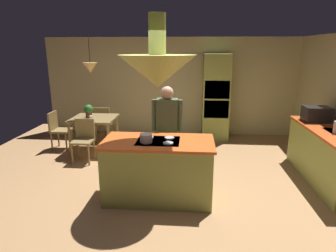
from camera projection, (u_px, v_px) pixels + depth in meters
ground at (160, 191)px, 4.79m from camera, size 8.16×8.16×0.00m
wall_back at (173, 87)px, 7.79m from camera, size 6.80×0.10×2.55m
kitchen_island at (158, 169)px, 4.48m from camera, size 1.67×0.88×0.95m
counter_run_right at (327, 156)px, 5.03m from camera, size 0.73×2.18×0.93m
oven_tower at (216, 97)px, 7.36m from camera, size 0.66×0.62×2.14m
dining_table at (94, 122)px, 6.58m from camera, size 0.97×0.90×0.76m
person_at_island at (167, 127)px, 5.03m from camera, size 0.53×0.22×1.65m
range_hood at (157, 69)px, 4.09m from camera, size 1.10×1.10×1.00m
pendant_light_over_table at (90, 68)px, 6.27m from camera, size 0.32×0.32×0.82m
chair_facing_island at (84, 137)px, 5.98m from camera, size 0.40×0.40×0.87m
chair_by_back_wall at (103, 121)px, 7.27m from camera, size 0.40×0.40×0.87m
chair_at_corner at (58, 128)px, 6.69m from camera, size 0.40×0.40×0.87m
potted_plant_on_table at (89, 110)px, 6.48m from camera, size 0.20×0.20×0.30m
cup_on_table at (91, 118)px, 6.33m from camera, size 0.07×0.07×0.09m
microwave_on_counter at (316, 114)px, 5.49m from camera, size 0.46×0.36×0.28m
cooking_pot_on_cooktop at (146, 138)px, 4.23m from camera, size 0.18×0.18×0.12m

